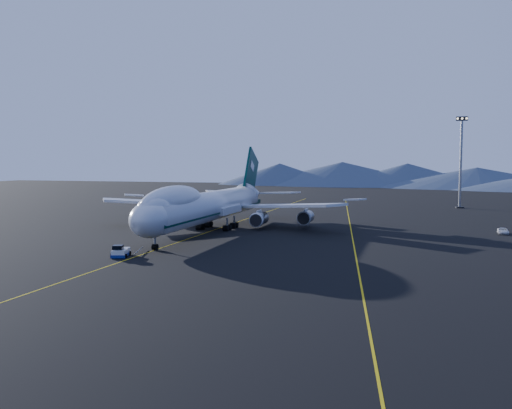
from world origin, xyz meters
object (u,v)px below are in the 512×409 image
(service_van, at_px, (503,231))
(pushback_tug, at_px, (121,253))
(floodlight_mast, at_px, (461,162))
(boeing_747, at_px, (209,205))

(service_van, bearing_deg, pushback_tug, -140.76)
(pushback_tug, xyz_separation_m, floodlight_mast, (59.37, 114.51, 14.46))
(floodlight_mast, bearing_deg, pushback_tug, -117.40)
(service_van, bearing_deg, boeing_747, -164.90)
(pushback_tug, height_order, floodlight_mast, floodlight_mast)
(pushback_tug, xyz_separation_m, service_van, (64.19, 48.26, 0.02))
(floodlight_mast, bearing_deg, service_van, -85.84)
(service_van, xyz_separation_m, floodlight_mast, (-4.82, 66.25, 14.44))
(floodlight_mast, bearing_deg, boeing_747, -125.36)
(boeing_747, height_order, floodlight_mast, floodlight_mast)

